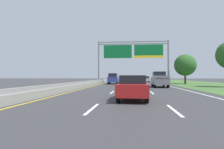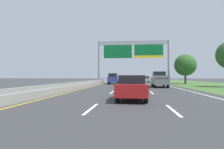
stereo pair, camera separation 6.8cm
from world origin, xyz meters
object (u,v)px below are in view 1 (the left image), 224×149
(car_blue_left_lane_suv, at_px, (113,78))
(car_red_centre_lane_sedan, at_px, (133,87))
(overhead_sign_gantry, at_px, (133,53))
(car_silver_right_lane_sedan, at_px, (146,79))
(pickup_truck_grey, at_px, (160,79))
(roadside_tree_far, at_px, (185,65))

(car_blue_left_lane_suv, relative_size, car_red_centre_lane_sedan, 1.06)
(overhead_sign_gantry, bearing_deg, car_red_centre_lane_sedan, -90.51)
(car_blue_left_lane_suv, bearing_deg, car_silver_right_lane_sedan, -28.75)
(car_blue_left_lane_suv, distance_m, car_red_centre_lane_sedan, 25.35)
(car_silver_right_lane_sedan, bearing_deg, car_blue_left_lane_suv, 151.24)
(car_silver_right_lane_sedan, bearing_deg, overhead_sign_gantry, 162.04)
(car_silver_right_lane_sedan, bearing_deg, pickup_truck_grey, 179.44)
(pickup_truck_grey, distance_m, car_red_centre_lane_sedan, 15.31)
(overhead_sign_gantry, distance_m, roadside_tree_far, 10.79)
(pickup_truck_grey, height_order, car_silver_right_lane_sedan, pickup_truck_grey)
(pickup_truck_grey, xyz_separation_m, roadside_tree_far, (6.77, 11.82, 2.71))
(car_blue_left_lane_suv, height_order, car_red_centre_lane_sedan, car_blue_left_lane_suv)
(overhead_sign_gantry, relative_size, car_silver_right_lane_sedan, 3.41)
(car_red_centre_lane_sedan, bearing_deg, car_silver_right_lane_sedan, -4.02)
(car_red_centre_lane_sedan, xyz_separation_m, roadside_tree_far, (10.64, 26.64, 2.97))
(overhead_sign_gantry, height_order, roadside_tree_far, overhead_sign_gantry)
(overhead_sign_gantry, distance_m, pickup_truck_grey, 14.46)
(pickup_truck_grey, xyz_separation_m, car_blue_left_lane_suv, (-7.58, 10.25, 0.02))
(car_blue_left_lane_suv, xyz_separation_m, car_red_centre_lane_sedan, (3.72, -25.07, -0.28))
(pickup_truck_grey, relative_size, car_blue_left_lane_suv, 1.16)
(car_blue_left_lane_suv, distance_m, roadside_tree_far, 14.69)
(car_blue_left_lane_suv, bearing_deg, pickup_truck_grey, -144.23)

